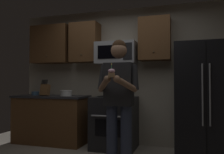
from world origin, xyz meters
TOP-DOWN VIEW (x-y plane):
  - wall_back at (0.00, 1.75)m, footprint 4.40×0.10m
  - oven_range at (-0.15, 1.36)m, footprint 0.76×0.70m
  - microwave at (-0.15, 1.48)m, footprint 0.74×0.41m
  - refrigerator at (1.35, 1.32)m, footprint 0.90×0.75m
  - cabinet_row_upper at (-0.72, 1.53)m, footprint 2.78×0.36m
  - counter_left at (-1.45, 1.38)m, footprint 1.44×0.66m
  - knife_block at (-1.56, 1.33)m, footprint 0.16×0.15m
  - bowl_large_white at (-1.11, 1.34)m, footprint 0.23×0.23m
  - bowl_small_colored at (-1.84, 1.42)m, footprint 0.16×0.16m
  - person at (0.20, 0.39)m, footprint 0.60×0.48m
  - cupcake at (0.20, 0.06)m, footprint 0.09×0.09m

SIDE VIEW (x-z plane):
  - oven_range at x=-0.15m, z-range 0.00..0.93m
  - counter_left at x=-1.45m, z-range 0.00..0.92m
  - refrigerator at x=1.35m, z-range 0.00..1.80m
  - bowl_small_colored at x=-1.84m, z-range 0.92..0.99m
  - bowl_large_white at x=-1.11m, z-range 0.92..1.03m
  - person at x=0.20m, z-range 0.11..1.88m
  - knife_block at x=-1.56m, z-range 0.88..1.20m
  - cupcake at x=0.20m, z-range 1.20..1.38m
  - wall_back at x=0.00m, z-range 0.00..2.60m
  - microwave at x=-0.15m, z-range 1.52..1.92m
  - cabinet_row_upper at x=-0.72m, z-range 1.57..2.33m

